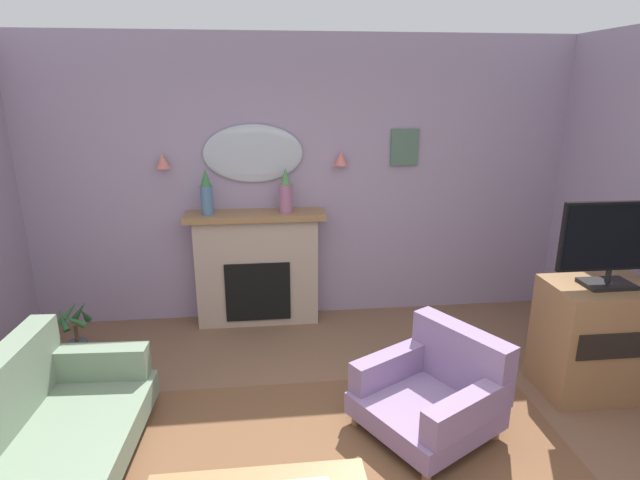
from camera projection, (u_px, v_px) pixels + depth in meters
name	position (u px, v px, depth m)	size (l,w,h in m)	color
wall_back	(303.00, 182.00, 5.11)	(6.40, 0.10, 2.82)	#9E8CA8
fireplace	(257.00, 269.00, 5.10)	(1.36, 0.36, 1.16)	tan
mantel_vase_left	(206.00, 194.00, 4.79)	(0.12, 0.12, 0.44)	#4C7093
mantel_vase_right	(286.00, 193.00, 4.87)	(0.13, 0.13, 0.43)	#9E6084
wall_mirror	(253.00, 154.00, 4.90)	(0.96, 0.06, 0.56)	#B2BCC6
wall_sconce_left	(163.00, 161.00, 4.78)	(0.14, 0.14, 0.14)	#D17066
wall_sconce_right	(341.00, 158.00, 4.96)	(0.14, 0.14, 0.14)	#D17066
framed_picture	(404.00, 147.00, 5.06)	(0.28, 0.03, 0.36)	#4C6B56
floral_couch	(30.00, 444.00, 2.99)	(0.95, 1.76, 0.76)	gray
armchair_near_fireplace	(436.00, 390.00, 3.54)	(1.11, 1.10, 0.71)	gray
tv_cabinet	(595.00, 338.00, 3.96)	(0.80, 0.57, 0.90)	olive
tv_flatscreen	(614.00, 242.00, 3.71)	(0.84, 0.24, 0.65)	black
potted_plant_small_fern	(76.00, 331.00, 4.52)	(0.30, 0.33, 0.51)	#474C56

